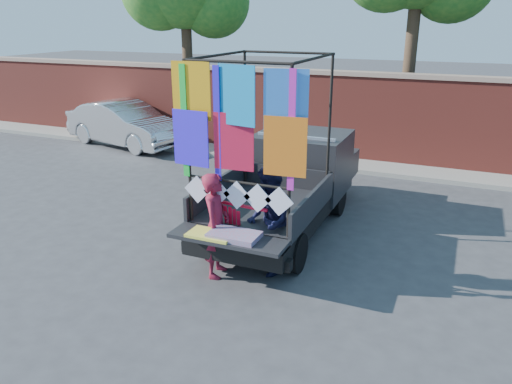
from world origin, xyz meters
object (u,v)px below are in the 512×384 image
at_px(pickup_truck, 293,180).
at_px(sedan, 125,124).
at_px(woman, 216,225).
at_px(man, 268,221).

bearing_deg(pickup_truck, sedan, 151.47).
xyz_separation_m(sedan, woman, (6.87, -6.71, 0.16)).
height_order(pickup_truck, woman, pickup_truck).
height_order(sedan, man, man).
xyz_separation_m(woman, man, (0.74, 0.42, 0.04)).
bearing_deg(woman, pickup_truck, -17.87).
height_order(sedan, woman, woman).
bearing_deg(pickup_truck, man, -80.66).
bearing_deg(man, pickup_truck, 160.85).
bearing_deg(man, sedan, -158.05).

